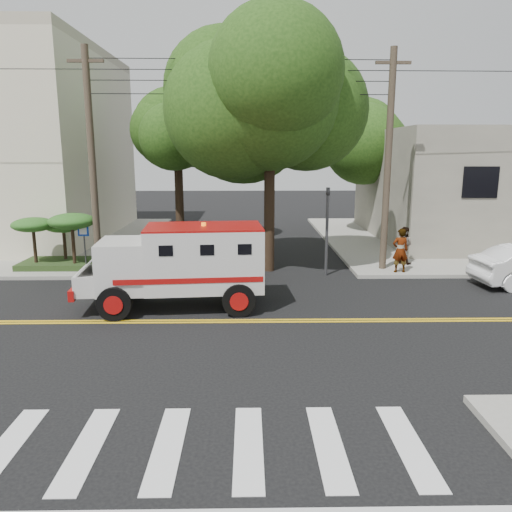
{
  "coord_description": "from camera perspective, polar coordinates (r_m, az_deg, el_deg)",
  "views": [
    {
      "loc": [
        0.6,
        -14.29,
        5.04
      ],
      "look_at": [
        0.87,
        1.93,
        1.6
      ],
      "focal_mm": 35.0,
      "sensor_mm": 36.0,
      "label": 1
    }
  ],
  "objects": [
    {
      "name": "sidewalk_ne",
      "position": [
        31.04,
        23.64,
        1.75
      ],
      "size": [
        17.0,
        17.0,
        0.15
      ],
      "primitive_type": "cube",
      "color": "gray",
      "rests_on": "ground"
    },
    {
      "name": "building_right",
      "position": [
        31.8,
        26.22,
        7.35
      ],
      "size": [
        14.0,
        12.0,
        6.0
      ],
      "primitive_type": "cube",
      "color": "slate",
      "rests_on": "sidewalk_ne"
    },
    {
      "name": "tree_left",
      "position": [
        26.3,
        -8.33,
        13.35
      ],
      "size": [
        4.48,
        4.2,
        7.7
      ],
      "color": "black",
      "rests_on": "ground"
    },
    {
      "name": "utility_pole_right",
      "position": [
        21.28,
        14.83,
        10.12
      ],
      "size": [
        0.28,
        0.28,
        9.0
      ],
      "primitive_type": "cylinder",
      "color": "#382D23",
      "rests_on": "ground"
    },
    {
      "name": "pedestrian_a",
      "position": [
        21.12,
        16.16,
        0.62
      ],
      "size": [
        0.7,
        0.49,
        1.82
      ],
      "primitive_type": "imported",
      "rotation": [
        0.0,
        0.0,
        3.23
      ],
      "color": "gray",
      "rests_on": "sidewalk_ne"
    },
    {
      "name": "pedestrian_b",
      "position": [
        22.82,
        16.52,
        1.19
      ],
      "size": [
        1.01,
        0.98,
        1.64
      ],
      "primitive_type": "imported",
      "rotation": [
        0.0,
        0.0,
        2.48
      ],
      "color": "gray",
      "rests_on": "sidewalk_ne"
    },
    {
      "name": "palm_planter",
      "position": [
        22.67,
        -21.72,
        2.5
      ],
      "size": [
        3.52,
        2.63,
        2.36
      ],
      "color": "#1E3314",
      "rests_on": "sidewalk_nw"
    },
    {
      "name": "tree_right",
      "position": [
        31.19,
        14.81,
        13.52
      ],
      "size": [
        4.8,
        4.5,
        8.2
      ],
      "color": "black",
      "rests_on": "ground"
    },
    {
      "name": "traffic_signal",
      "position": [
        20.35,
        8.14,
        3.9
      ],
      "size": [
        0.15,
        0.18,
        3.6
      ],
      "color": "#3F3F42",
      "rests_on": "ground"
    },
    {
      "name": "tree_main",
      "position": [
        20.66,
        2.92,
        17.95
      ],
      "size": [
        6.08,
        5.7,
        9.85
      ],
      "color": "black",
      "rests_on": "ground"
    },
    {
      "name": "ground",
      "position": [
        15.17,
        -3.19,
        -7.46
      ],
      "size": [
        100.0,
        100.0,
        0.0
      ],
      "primitive_type": "plane",
      "color": "black",
      "rests_on": "ground"
    },
    {
      "name": "armored_truck",
      "position": [
        16.21,
        -8.62,
        -0.67
      ],
      "size": [
        6.07,
        2.79,
        2.69
      ],
      "rotation": [
        0.0,
        0.0,
        0.08
      ],
      "color": "beige",
      "rests_on": "ground"
    },
    {
      "name": "utility_pole_left",
      "position": [
        21.23,
        -18.2,
        9.92
      ],
      "size": [
        0.28,
        0.28,
        9.0
      ],
      "primitive_type": "cylinder",
      "color": "#382D23",
      "rests_on": "ground"
    },
    {
      "name": "accessibility_sign",
      "position": [
        21.88,
        -19.04,
        1.64
      ],
      "size": [
        0.45,
        0.1,
        2.02
      ],
      "color": "#3F3F42",
      "rests_on": "ground"
    }
  ]
}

